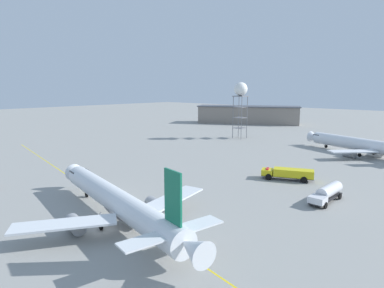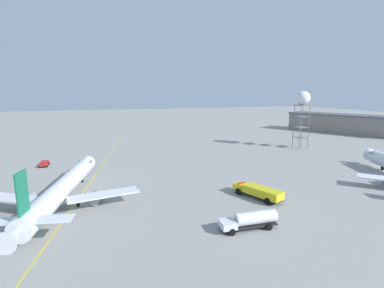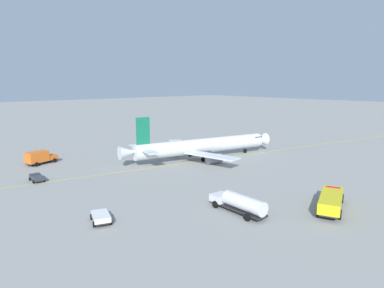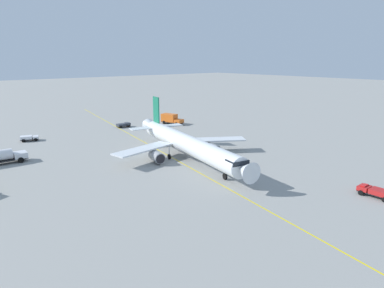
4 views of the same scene
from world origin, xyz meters
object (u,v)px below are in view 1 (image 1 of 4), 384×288
radar_tower (241,91)px  airliner_secondary (364,146)px  airliner_main (118,202)px  fuel_tanker_truck (327,193)px  fire_tender_truck (288,173)px

radar_tower → airliner_secondary: bearing=176.0°
airliner_main → radar_tower: size_ratio=1.88×
fuel_tanker_truck → radar_tower: bearing=-132.0°
airliner_main → radar_tower: radar_tower is taller
airliner_secondary → fire_tender_truck: size_ratio=3.46×
fuel_tanker_truck → radar_tower: radar_tower is taller
airliner_secondary → fuel_tanker_truck: airliner_secondary is taller
airliner_main → fuel_tanker_truck: 36.32m
airliner_main → fire_tender_truck: airliner_main is taller
fire_tender_truck → airliner_secondary: bearing=-119.6°
airliner_main → fire_tender_truck: 39.41m
airliner_main → radar_tower: 89.70m
airliner_secondary → fuel_tanker_truck: (-6.76, 48.52, -1.28)m
airliner_secondary → fuel_tanker_truck: bearing=117.3°
fire_tender_truck → radar_tower: size_ratio=0.51×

